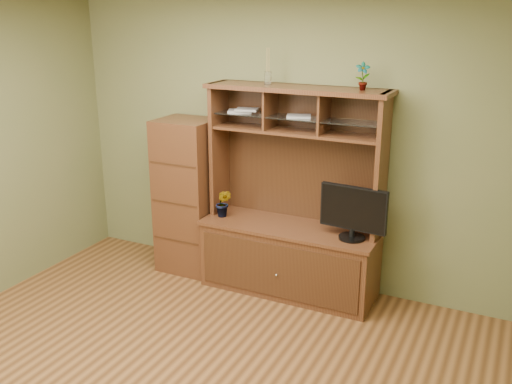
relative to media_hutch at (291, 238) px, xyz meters
The scene contains 8 objects.
room 1.92m from the media_hutch, 95.34° to the right, with size 4.54×4.04×2.74m.
media_hutch is the anchor object (origin of this frame).
monitor 0.71m from the media_hutch, ahead, with size 0.59×0.23×0.47m.
orchid_plant 0.72m from the media_hutch, behind, with size 0.15×0.12×0.27m, color #2A5F20.
top_plant 1.60m from the media_hutch, ahead, with size 0.12×0.08×0.23m, color #2D6423.
reed_diffuser 1.53m from the media_hutch, 164.63° to the left, with size 0.06×0.06×0.32m.
magazines 1.18m from the media_hutch, 167.56° to the left, with size 0.84×0.23×0.04m.
side_cabinet 1.14m from the media_hutch, behind, with size 0.55×0.50×1.53m.
Camera 1 is at (2.01, -2.80, 2.53)m, focal length 40.00 mm.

